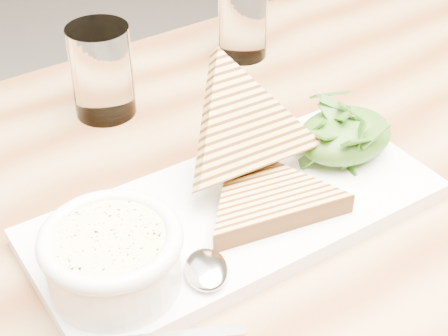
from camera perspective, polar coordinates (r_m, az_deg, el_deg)
table_top at (r=0.66m, az=0.34°, el=-6.31°), size 1.21×0.85×0.04m
table_leg_br at (r=1.37m, az=9.03°, el=-0.04°), size 0.06×0.06×0.69m
platter at (r=0.65m, az=1.08°, el=-3.73°), size 0.41×0.21×0.02m
soup_bowl at (r=0.57m, az=-9.15°, el=-7.92°), size 0.11×0.11×0.04m
soup at (r=0.55m, az=-9.42°, el=-5.97°), size 0.09×0.09×0.01m
bowl_rim at (r=0.55m, az=-9.44°, el=-5.82°), size 0.12×0.12×0.01m
sandwich_flat at (r=0.64m, az=3.51°, el=-2.43°), size 0.20×0.20×0.02m
sandwich_lean at (r=0.66m, az=1.71°, el=3.28°), size 0.18×0.20×0.18m
salad_base at (r=0.72m, az=9.96°, el=2.69°), size 0.11×0.08×0.04m
arugula_pile at (r=0.71m, az=10.01°, el=3.11°), size 0.11×0.10×0.05m
spoon_bowl at (r=0.58m, az=-1.49°, el=-8.42°), size 0.06×0.06×0.01m
glass_near at (r=0.80m, az=-10.12°, el=7.92°), size 0.07×0.07×0.11m
glass_far at (r=0.91m, az=1.56°, el=12.15°), size 0.06×0.06×0.10m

